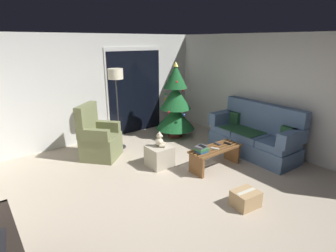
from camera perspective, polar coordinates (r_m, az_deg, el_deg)
name	(u,v)px	position (r m, az deg, el deg)	size (l,w,h in m)	color
ground_plane	(175,190)	(4.52, 1.42, -13.48)	(7.00, 7.00, 0.00)	#B2A38E
wall_back	(94,89)	(6.62, -15.51, 7.64)	(5.72, 0.12, 2.50)	silver
wall_right	(280,95)	(6.19, 22.75, 6.22)	(0.12, 6.00, 2.50)	silver
patio_door_frame	(135,91)	(7.05, -7.06, 7.50)	(1.60, 0.02, 2.20)	silver
patio_door_glass	(135,93)	(7.04, -6.97, 7.08)	(1.50, 0.02, 2.10)	black
couch	(255,136)	(6.02, 18.02, -1.97)	(0.86, 1.97, 1.08)	slate
coffee_table	(215,154)	(5.20, 10.08, -5.98)	(1.10, 0.40, 0.41)	brown
remote_black	(228,143)	(5.37, 12.59, -3.65)	(0.04, 0.16, 0.02)	black
remote_graphite	(217,144)	(5.31, 10.49, -3.75)	(0.04, 0.16, 0.02)	#333338
remote_white	(215,149)	(5.07, 9.98, -4.78)	(0.04, 0.16, 0.02)	silver
book_stack	(201,149)	(4.89, 7.14, -4.90)	(0.23, 0.20, 0.12)	#285684
cell_phone	(202,146)	(4.87, 7.32, -4.22)	(0.07, 0.14, 0.01)	black
christmas_tree	(175,104)	(6.63, 1.58, 4.63)	(0.97, 0.97, 1.88)	#4C1E19
armchair	(98,139)	(5.70, -14.63, -2.75)	(0.97, 0.97, 1.13)	olive
floor_lamp	(116,82)	(5.86, -11.05, 9.24)	(0.32, 0.32, 1.78)	#2D2D30
ottoman	(159,156)	(5.23, -1.84, -6.41)	(0.44, 0.44, 0.40)	#B2A893
teddy_bear_cream	(160,140)	(5.11, -1.75, -3.11)	(0.22, 0.21, 0.29)	beige
cardboard_box_taped_mid_floor	(246,199)	(4.24, 16.23, -14.65)	(0.41, 0.35, 0.25)	tan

